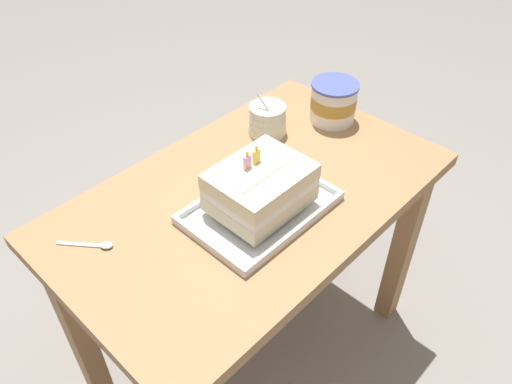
# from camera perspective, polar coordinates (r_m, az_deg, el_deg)

# --- Properties ---
(ground_plane) EXTENTS (8.00, 8.00, 0.00)m
(ground_plane) POSITION_cam_1_polar(r_m,az_deg,el_deg) (1.84, -0.33, -17.15)
(ground_plane) COLOR gray
(dining_table) EXTENTS (1.03, 0.62, 0.72)m
(dining_table) POSITION_cam_1_polar(r_m,az_deg,el_deg) (1.37, -0.43, -3.97)
(dining_table) COLOR #9E754C
(dining_table) RESTS_ON ground_plane
(foil_tray) EXTENTS (0.35, 0.24, 0.02)m
(foil_tray) POSITION_cam_1_polar(r_m,az_deg,el_deg) (1.23, 0.48, -1.92)
(foil_tray) COLOR silver
(foil_tray) RESTS_ON dining_table
(birthday_cake) EXTENTS (0.23, 0.18, 0.15)m
(birthday_cake) POSITION_cam_1_polar(r_m,az_deg,el_deg) (1.18, 0.50, 0.55)
(birthday_cake) COLOR beige
(birthday_cake) RESTS_ON foil_tray
(bowl_stack) EXTENTS (0.11, 0.11, 0.13)m
(bowl_stack) POSITION_cam_1_polar(r_m,az_deg,el_deg) (1.47, 1.30, 8.18)
(bowl_stack) COLOR silver
(bowl_stack) RESTS_ON dining_table
(ice_cream_tub) EXTENTS (0.14, 0.14, 0.12)m
(ice_cream_tub) POSITION_cam_1_polar(r_m,az_deg,el_deg) (1.54, 8.78, 10.09)
(ice_cream_tub) COLOR white
(ice_cream_tub) RESTS_ON dining_table
(serving_spoon_near_tray) EXTENTS (0.09, 0.11, 0.01)m
(serving_spoon_near_tray) POSITION_cam_1_polar(r_m,az_deg,el_deg) (1.20, -17.47, -5.76)
(serving_spoon_near_tray) COLOR silver
(serving_spoon_near_tray) RESTS_ON dining_table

